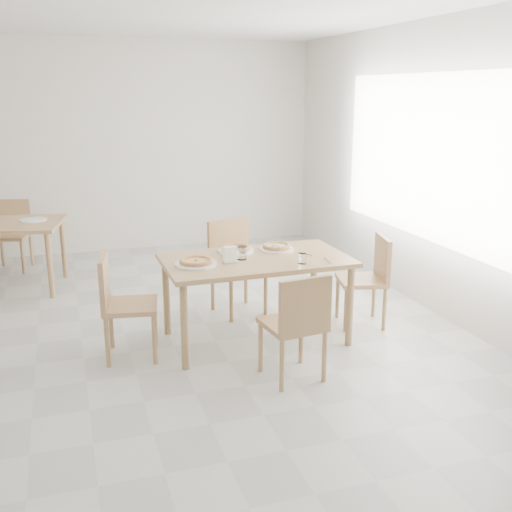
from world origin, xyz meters
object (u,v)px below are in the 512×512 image
object	(u,v)px
chair_south	(298,320)
napkin_holder	(230,255)
pizza_pepperoni	(236,248)
pizza_margherita	(196,261)
plate_margherita	(196,264)
chair_back_n	(12,229)
chair_west	(120,299)
tumbler_a	(241,253)
plate_pepperoni	(236,251)
pizza_mushroom	(276,246)
plate_empty	(33,220)
chair_east	(370,274)
chair_north	(234,259)
plate_mushroom	(276,249)
tumbler_b	(303,259)
main_table	(256,267)

from	to	relation	value
chair_south	napkin_holder	world-z (taller)	napkin_holder
pizza_pepperoni	pizza_margherita	bearing A→B (deg)	-145.05
plate_margherita	chair_back_n	bearing A→B (deg)	117.74
chair_west	tumbler_a	world-z (taller)	chair_west
plate_pepperoni	pizza_mushroom	size ratio (longest dim) A/B	0.97
napkin_holder	plate_empty	bearing A→B (deg)	115.93
chair_back_n	chair_east	bearing A→B (deg)	-28.06
chair_north	plate_mushroom	bearing A→B (deg)	-81.50
chair_north	chair_back_n	size ratio (longest dim) A/B	1.07
napkin_holder	chair_back_n	bearing A→B (deg)	112.30
chair_west	tumbler_b	size ratio (longest dim) A/B	10.05
pizza_margherita	plate_empty	bearing A→B (deg)	120.42
plate_empty	pizza_mushroom	bearing A→B (deg)	-43.38
chair_west	pizza_pepperoni	size ratio (longest dim) A/B	3.17
plate_margherita	pizza_margherita	xyz separation A→B (m)	(-0.00, 0.00, 0.02)
plate_mushroom	tumbler_a	bearing A→B (deg)	-151.88
pizza_margherita	pizza_mushroom	bearing A→B (deg)	17.85
plate_pepperoni	pizza_mushroom	bearing A→B (deg)	-6.74
plate_pepperoni	pizza_pepperoni	distance (m)	0.02
pizza_margherita	chair_back_n	distance (m)	3.50
chair_west	chair_back_n	bearing A→B (deg)	27.79
main_table	tumbler_a	size ratio (longest dim) A/B	14.55
pizza_margherita	chair_back_n	world-z (taller)	chair_back_n
plate_pepperoni	pizza_pepperoni	xyz separation A→B (m)	(0.00, -0.00, 0.02)
chair_east	tumbler_b	size ratio (longest dim) A/B	9.74
plate_pepperoni	pizza_margherita	world-z (taller)	pizza_margherita
chair_east	pizza_margherita	xyz separation A→B (m)	(-1.67, -0.09, 0.29)
plate_margherita	tumbler_a	distance (m)	0.41
chair_back_n	plate_mushroom	bearing A→B (deg)	-35.20
plate_mushroom	pizza_margherita	bearing A→B (deg)	-162.15
pizza_margherita	chair_west	bearing A→B (deg)	174.81
pizza_pepperoni	chair_west	bearing A→B (deg)	-166.97
napkin_holder	plate_mushroom	bearing A→B (deg)	20.21
pizza_mushroom	pizza_margherita	bearing A→B (deg)	-162.15
chair_south	plate_pepperoni	distance (m)	1.13
chair_north	pizza_mushroom	bearing A→B (deg)	-81.50
chair_south	napkin_holder	xyz separation A→B (m)	(-0.31, 0.76, 0.33)
chair_east	plate_mushroom	distance (m)	0.92
plate_margherita	pizza_mushroom	xyz separation A→B (m)	(0.80, 0.26, 0.02)
plate_empty	pizza_pepperoni	bearing A→B (deg)	-48.18
main_table	pizza_pepperoni	xyz separation A→B (m)	(-0.11, 0.24, 0.11)
plate_margherita	tumbler_b	distance (m)	0.88
plate_pepperoni	plate_empty	xyz separation A→B (m)	(-1.76, 1.97, 0.00)
chair_north	plate_empty	bearing A→B (deg)	129.78
plate_mushroom	plate_empty	world-z (taller)	same
chair_south	tumbler_b	bearing A→B (deg)	-122.10
chair_east	plate_mushroom	world-z (taller)	chair_east
chair_west	napkin_holder	size ratio (longest dim) A/B	6.22
main_table	plate_mushroom	size ratio (longest dim) A/B	5.12
chair_north	plate_pepperoni	world-z (taller)	chair_north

